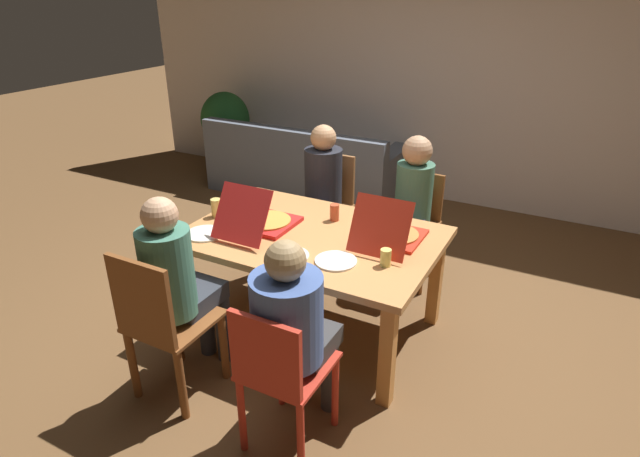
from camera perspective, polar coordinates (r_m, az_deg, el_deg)
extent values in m
plane|color=brown|center=(3.79, -0.72, -10.56)|extent=(20.00, 20.00, 0.00)
cube|color=silver|center=(5.81, 13.40, 16.29)|extent=(7.61, 0.12, 2.76)
cube|color=#C5864A|center=(3.43, -0.78, -0.95)|extent=(1.62, 1.09, 0.05)
cube|color=#CD853F|center=(3.66, -14.29, -6.52)|extent=(0.08, 0.08, 0.68)
cube|color=#CD853F|center=(3.02, 7.33, -13.45)|extent=(0.08, 0.08, 0.68)
cube|color=#CD853F|center=(4.28, -6.28, -0.93)|extent=(0.08, 0.08, 0.68)
cube|color=#CD853F|center=(3.75, 12.43, -5.47)|extent=(0.08, 0.08, 0.68)
cylinder|color=brown|center=(4.10, 10.99, -4.24)|extent=(0.04, 0.04, 0.46)
cylinder|color=brown|center=(4.19, 6.73, -3.25)|extent=(0.04, 0.04, 0.46)
cylinder|color=brown|center=(4.40, 12.39, -2.24)|extent=(0.04, 0.04, 0.46)
cylinder|color=brown|center=(4.49, 8.39, -1.36)|extent=(0.04, 0.04, 0.46)
cube|color=brown|center=(4.19, 9.87, 0.19)|extent=(0.38, 0.40, 0.02)
cube|color=brown|center=(4.27, 10.88, 3.58)|extent=(0.36, 0.03, 0.39)
cylinder|color=#342F4B|center=(3.99, 9.02, -4.82)|extent=(0.10, 0.10, 0.48)
cylinder|color=#342F4B|center=(4.03, 7.14, -4.38)|extent=(0.10, 0.10, 0.48)
cube|color=#342F4B|center=(4.01, 9.12, 0.02)|extent=(0.25, 0.35, 0.11)
cylinder|color=#42725B|center=(4.07, 10.16, 3.87)|extent=(0.28, 0.28, 0.46)
sphere|color=tan|center=(3.97, 10.52, 8.30)|extent=(0.22, 0.22, 0.22)
cylinder|color=brown|center=(3.49, -15.21, -10.52)|extent=(0.05, 0.05, 0.46)
cylinder|color=brown|center=(3.29, -10.41, -12.46)|extent=(0.05, 0.05, 0.46)
cylinder|color=brown|center=(3.29, -19.67, -13.68)|extent=(0.05, 0.05, 0.46)
cylinder|color=brown|center=(3.08, -14.82, -16.06)|extent=(0.05, 0.05, 0.46)
cube|color=brown|center=(3.14, -15.52, -9.64)|extent=(0.43, 0.44, 0.02)
cube|color=brown|center=(2.89, -18.83, -7.56)|extent=(0.41, 0.03, 0.47)
cylinder|color=#2F333B|center=(3.51, -12.30, -9.78)|extent=(0.10, 0.10, 0.48)
cylinder|color=#2F333B|center=(3.43, -10.42, -10.49)|extent=(0.10, 0.10, 0.48)
cube|color=#2F333B|center=(3.21, -13.56, -7.25)|extent=(0.26, 0.35, 0.11)
cylinder|color=#3E735F|center=(2.97, -16.22, -4.64)|extent=(0.29, 0.29, 0.51)
sphere|color=tan|center=(2.83, -17.04, 1.39)|extent=(0.19, 0.19, 0.19)
cylinder|color=red|center=(3.07, -4.30, -15.18)|extent=(0.04, 0.04, 0.46)
cylinder|color=red|center=(2.94, 1.67, -17.25)|extent=(0.04, 0.04, 0.46)
cylinder|color=red|center=(2.85, -8.49, -19.37)|extent=(0.04, 0.04, 0.46)
cylinder|color=red|center=(2.71, -2.11, -21.95)|extent=(0.04, 0.04, 0.46)
cube|color=red|center=(2.72, -3.43, -14.68)|extent=(0.40, 0.43, 0.02)
cube|color=red|center=(2.47, -5.99, -13.58)|extent=(0.38, 0.03, 0.39)
cylinder|color=#393737|center=(3.10, -1.90, -14.47)|extent=(0.10, 0.10, 0.48)
cylinder|color=#393737|center=(3.03, 1.07, -15.46)|extent=(0.10, 0.10, 0.48)
cube|color=#393737|center=(2.79, -1.82, -11.98)|extent=(0.32, 0.30, 0.11)
cylinder|color=#425C9A|center=(2.55, -3.59, -9.74)|extent=(0.35, 0.35, 0.45)
sphere|color=#A08156|center=(2.38, -3.79, -3.53)|extent=(0.20, 0.20, 0.20)
cylinder|color=#946136|center=(4.34, 1.34, -2.04)|extent=(0.04, 0.04, 0.46)
cylinder|color=#946136|center=(4.49, -2.63, -1.09)|extent=(0.04, 0.04, 0.46)
cylinder|color=#946136|center=(4.61, 3.24, -0.32)|extent=(0.04, 0.04, 0.46)
cylinder|color=#946136|center=(4.75, -0.56, 0.52)|extent=(0.04, 0.04, 0.46)
cube|color=#946136|center=(4.44, 0.35, 2.10)|extent=(0.41, 0.40, 0.02)
cube|color=#946136|center=(4.52, 1.46, 5.53)|extent=(0.39, 0.03, 0.43)
cylinder|color=#352E41|center=(4.28, -0.55, -2.29)|extent=(0.10, 0.10, 0.48)
cylinder|color=#352E41|center=(4.35, -2.33, -1.85)|extent=(0.10, 0.10, 0.48)
cube|color=#352E41|center=(4.30, -0.59, 2.13)|extent=(0.28, 0.31, 0.11)
cylinder|color=#262831|center=(4.34, 0.36, 5.66)|extent=(0.31, 0.31, 0.47)
sphere|color=tan|center=(4.24, 0.37, 9.82)|extent=(0.21, 0.21, 0.21)
cube|color=red|center=(3.56, -5.76, 0.60)|extent=(0.37, 0.37, 0.03)
cylinder|color=gold|center=(3.55, -5.78, 0.90)|extent=(0.32, 0.32, 0.01)
cube|color=red|center=(3.29, -8.53, 1.53)|extent=(0.37, 0.20, 0.32)
cube|color=red|center=(3.40, 8.02, -0.81)|extent=(0.36, 0.36, 0.02)
cylinder|color=#C57D39|center=(3.40, 8.03, -0.57)|extent=(0.32, 0.32, 0.01)
cube|color=red|center=(3.11, 6.52, 0.16)|extent=(0.36, 0.17, 0.33)
cylinder|color=white|center=(3.08, 1.73, -3.54)|extent=(0.25, 0.25, 0.01)
cylinder|color=white|center=(3.15, -3.45, -2.96)|extent=(0.25, 0.25, 0.01)
cone|color=#D67C3C|center=(3.14, -3.46, -2.73)|extent=(0.13, 0.13, 0.02)
cylinder|color=white|center=(3.49, -12.39, -0.54)|extent=(0.25, 0.25, 0.01)
cylinder|color=silver|center=(3.88, -9.12, 3.12)|extent=(0.06, 0.06, 0.10)
cylinder|color=#DDCD66|center=(3.05, 7.15, -3.16)|extent=(0.06, 0.06, 0.10)
cylinder|color=#E2C765|center=(3.72, -11.18, 2.21)|extent=(0.07, 0.07, 0.13)
cylinder|color=#BC4E2F|center=(3.60, 1.59, 1.76)|extent=(0.06, 0.06, 0.12)
cube|color=slate|center=(6.04, -1.42, 5.89)|extent=(2.18, 0.89, 0.44)
cube|color=slate|center=(5.61, -3.32, 8.76)|extent=(2.18, 0.16, 0.39)
cube|color=slate|center=(6.47, -9.24, 9.76)|extent=(0.20, 0.85, 0.18)
cube|color=slate|center=(5.55, 7.58, 7.26)|extent=(0.20, 0.85, 0.18)
cylinder|color=#AA7059|center=(6.75, -9.90, 7.13)|extent=(0.30, 0.30, 0.33)
cylinder|color=brown|center=(6.68, -10.05, 9.06)|extent=(0.05, 0.05, 0.15)
ellipsoid|color=#205727|center=(6.61, -10.26, 11.63)|extent=(0.59, 0.59, 0.65)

